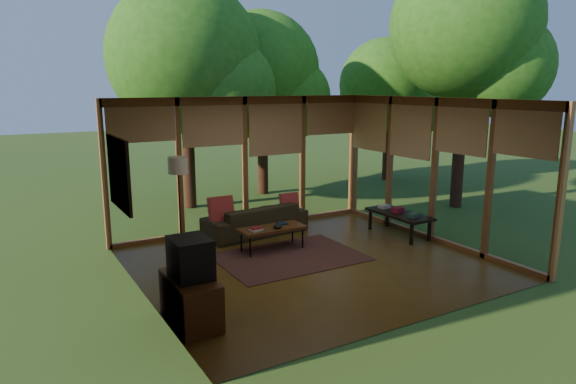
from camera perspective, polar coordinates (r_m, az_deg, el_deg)
floor at (r=8.66m, az=2.54°, el=-7.93°), size 5.50×5.50×0.00m
ceiling at (r=8.15m, az=2.72°, el=10.24°), size 5.50×5.50×0.00m
wall_left at (r=7.22m, az=-16.07°, el=-1.24°), size 0.04×5.00×2.70m
wall_front at (r=6.39m, az=14.84°, el=-2.83°), size 5.50×0.04×2.70m
window_wall_back at (r=10.46m, az=-4.81°, el=3.13°), size 5.50×0.12×2.70m
window_wall_right at (r=10.04m, az=15.97°, el=2.35°), size 0.12×5.00×2.70m
exterior_lawn at (r=19.58m, az=9.67°, el=3.05°), size 40.00×40.00×0.00m
tree_nw at (r=12.49m, az=-11.47°, el=14.49°), size 3.56×3.56×5.34m
tree_ne at (r=13.93m, az=-3.06°, el=13.25°), size 3.11×3.11×4.84m
tree_se at (r=12.93m, az=19.05°, el=17.09°), size 3.41×3.41×5.97m
tree_far at (r=16.16m, az=10.80°, el=11.55°), size 2.82×2.82×4.33m
rug at (r=8.94m, az=0.18°, el=-7.23°), size 2.43×1.72×0.01m
sofa at (r=10.22m, az=-3.64°, el=-3.07°), size 2.13×1.01×0.60m
pillow_left at (r=9.80m, az=-7.46°, el=-1.91°), size 0.47×0.25×0.49m
pillow_right at (r=10.46m, az=0.14°, el=-1.18°), size 0.38×0.20×0.40m
ct_book_lower at (r=9.00m, az=-3.58°, el=-4.22°), size 0.24×0.20×0.03m
ct_book_upper at (r=8.99m, az=-3.58°, el=-4.05°), size 0.18×0.15×0.03m
ct_book_side at (r=9.38m, az=-0.65°, el=-3.53°), size 0.19×0.15×0.03m
ct_bowl at (r=9.13m, az=-1.19°, el=-3.83°), size 0.16×0.16×0.07m
media_cabinet at (r=6.63m, az=-10.77°, el=-11.73°), size 0.50×1.00×0.60m
television at (r=6.43m, az=-10.79°, el=-7.20°), size 0.45×0.55×0.50m
console_book_a at (r=10.05m, az=13.80°, el=-2.52°), size 0.25×0.21×0.08m
console_book_b at (r=10.36m, az=12.08°, el=-1.95°), size 0.24×0.19×0.10m
console_book_c at (r=10.66m, az=10.64°, el=-1.60°), size 0.26×0.21×0.06m
floor_lamp at (r=9.49m, az=-12.11°, el=2.36°), size 0.36×0.36×1.65m
coffee_table at (r=9.21m, az=-1.76°, el=-4.14°), size 1.20×0.50×0.43m
side_console at (r=10.35m, az=12.25°, el=-2.51°), size 0.60×1.40×0.46m
wall_painting at (r=8.53m, az=-18.24°, el=1.96°), size 0.06×1.35×1.15m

